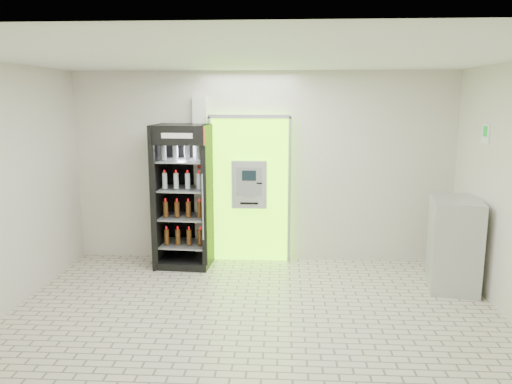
{
  "coord_description": "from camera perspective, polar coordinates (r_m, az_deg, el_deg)",
  "views": [
    {
      "loc": [
        0.34,
        -5.34,
        2.58
      ],
      "look_at": [
        -0.03,
        1.2,
        1.34
      ],
      "focal_mm": 35.0,
      "sensor_mm": 36.0,
      "label": 1
    }
  ],
  "objects": [
    {
      "name": "ground",
      "position": [
        5.94,
        -0.36,
        -15.03
      ],
      "size": [
        6.0,
        6.0,
        0.0
      ],
      "primitive_type": "plane",
      "color": "beige",
      "rests_on": "ground"
    },
    {
      "name": "room_shell",
      "position": [
        5.4,
        -0.39,
        2.85
      ],
      "size": [
        6.0,
        6.0,
        6.0
      ],
      "color": "beige",
      "rests_on": "ground"
    },
    {
      "name": "atm_assembly",
      "position": [
        7.9,
        -0.72,
        0.43
      ],
      "size": [
        1.3,
        0.24,
        2.33
      ],
      "color": "#7AFB0A",
      "rests_on": "ground"
    },
    {
      "name": "pillar",
      "position": [
        8.01,
        -6.28,
        1.43
      ],
      "size": [
        0.22,
        0.11,
        2.6
      ],
      "color": "silver",
      "rests_on": "ground"
    },
    {
      "name": "beverage_cooler",
      "position": [
        7.79,
        -8.22,
        -0.74
      ],
      "size": [
        0.87,
        0.8,
        2.19
      ],
      "rotation": [
        0.0,
        0.0,
        -0.06
      ],
      "color": "black",
      "rests_on": "ground"
    },
    {
      "name": "steel_cabinet",
      "position": [
        7.39,
        21.68,
        -5.45
      ],
      "size": [
        0.8,
        1.03,
        1.24
      ],
      "rotation": [
        0.0,
        0.0,
        -0.19
      ],
      "color": "#B3B5BB",
      "rests_on": "ground"
    },
    {
      "name": "exit_sign",
      "position": [
        7.26,
        24.78,
        6.1
      ],
      "size": [
        0.02,
        0.22,
        0.26
      ],
      "color": "white",
      "rests_on": "room_shell"
    }
  ]
}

